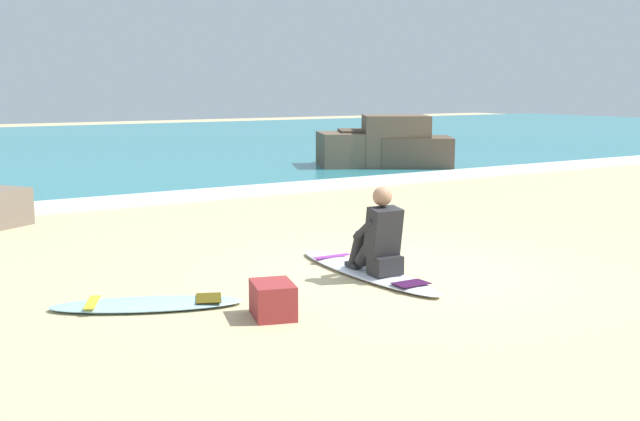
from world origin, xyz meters
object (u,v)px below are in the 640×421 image
Objects in this scene: surfboard_main at (366,271)px; beach_bag at (273,300)px; surfboard_spare_near at (147,304)px; surfer_seated at (379,239)px.

surfboard_main is 1.90m from beach_bag.
surfboard_main is 1.38× the size of surfboard_spare_near.
surfboard_spare_near is 1.25m from beach_bag.
surfer_seated is 2.59m from surfboard_spare_near.
surfboard_main is 0.47m from surfer_seated.
surfboard_spare_near is 3.88× the size of beach_bag.
beach_bag reaches higher than surfboard_spare_near.
surfboard_spare_near is (-2.54, 0.28, -0.40)m from surfer_seated.
beach_bag reaches higher than surfboard_main.
beach_bag is (0.85, -0.91, 0.12)m from surfboard_spare_near.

